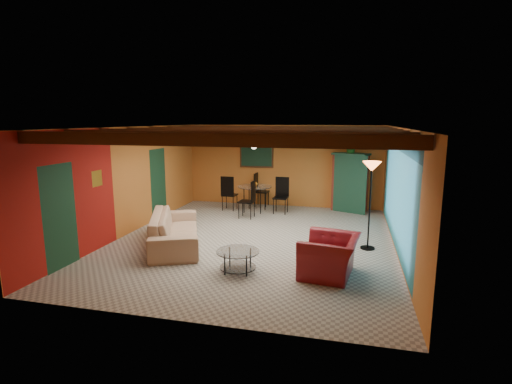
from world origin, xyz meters
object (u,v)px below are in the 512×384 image
(armoire, at_px, (350,183))
(vase, at_px, (255,173))
(dining_table, at_px, (255,194))
(potted_plant, at_px, (351,148))
(sofa, at_px, (175,229))
(floor_lamp, at_px, (370,206))
(armchair, at_px, (330,256))
(coffee_table, at_px, (238,261))

(armoire, xyz_separation_m, vase, (-2.91, -0.78, 0.33))
(dining_table, xyz_separation_m, potted_plant, (2.91, 0.78, 1.46))
(sofa, xyz_separation_m, floor_lamp, (4.33, 0.80, 0.61))
(dining_table, relative_size, floor_lamp, 1.09)
(armchair, distance_m, coffee_table, 1.74)
(coffee_table, xyz_separation_m, dining_table, (-0.89, 4.92, 0.35))
(floor_lamp, bearing_deg, dining_table, 138.92)
(coffee_table, distance_m, potted_plant, 6.32)
(armchair, xyz_separation_m, coffee_table, (-1.71, -0.25, -0.16))
(coffee_table, xyz_separation_m, potted_plant, (2.02, 5.71, 1.81))
(potted_plant, height_order, vase, potted_plant)
(armchair, bearing_deg, dining_table, -143.14)
(sofa, relative_size, potted_plant, 5.61)
(sofa, xyz_separation_m, vase, (0.98, 3.72, 0.84))
(coffee_table, distance_m, armoire, 6.09)
(dining_table, relative_size, potted_plant, 4.66)
(floor_lamp, bearing_deg, potted_plant, 96.92)
(sofa, bearing_deg, coffee_table, -146.08)
(sofa, bearing_deg, vase, -37.99)
(potted_plant, bearing_deg, vase, -164.93)
(sofa, distance_m, potted_plant, 6.17)
(armoire, xyz_separation_m, floor_lamp, (0.45, -3.71, 0.10))
(potted_plant, bearing_deg, coffee_table, -109.49)
(armoire, relative_size, vase, 9.26)
(dining_table, relative_size, vase, 11.22)
(vase, bearing_deg, coffee_table, -79.79)
(coffee_table, distance_m, floor_lamp, 3.27)
(dining_table, height_order, vase, vase)
(floor_lamp, height_order, potted_plant, potted_plant)
(armchair, distance_m, vase, 5.41)
(armchair, xyz_separation_m, dining_table, (-2.60, 4.67, 0.19))
(armchair, relative_size, dining_table, 0.53)
(sofa, relative_size, armchair, 2.27)
(sofa, bearing_deg, armoire, -64.05)
(sofa, xyz_separation_m, coffee_table, (1.86, -1.20, -0.17))
(potted_plant, bearing_deg, armoire, 0.00)
(sofa, relative_size, dining_table, 1.20)
(coffee_table, height_order, vase, vase)
(armchair, bearing_deg, armoire, -175.46)
(sofa, height_order, armchair, sofa)
(dining_table, bearing_deg, coffee_table, -79.79)
(floor_lamp, bearing_deg, coffee_table, -141.02)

